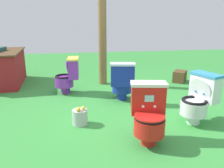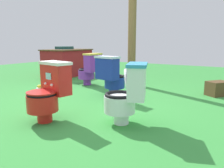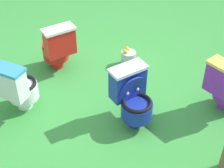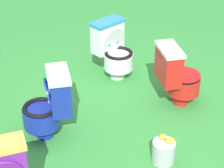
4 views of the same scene
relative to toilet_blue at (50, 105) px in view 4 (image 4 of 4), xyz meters
The scene contains 5 objects.
ground 0.75m from the toilet_blue, 166.49° to the left, with size 14.00×14.00×0.00m, color green.
toilet_blue is the anchor object (origin of this frame).
toilet_white 1.40m from the toilet_blue, 140.08° to the right, with size 0.55×0.60×0.73m.
toilet_red 1.47m from the toilet_blue, behind, with size 0.56×0.49×0.73m.
lemon_bucket 1.21m from the toilet_blue, 137.39° to the left, with size 0.22×0.22×0.28m.
Camera 4 is at (1.36, 3.18, 2.64)m, focal length 65.25 mm.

